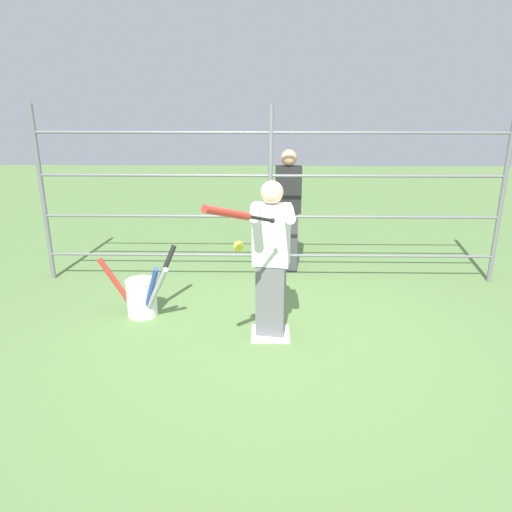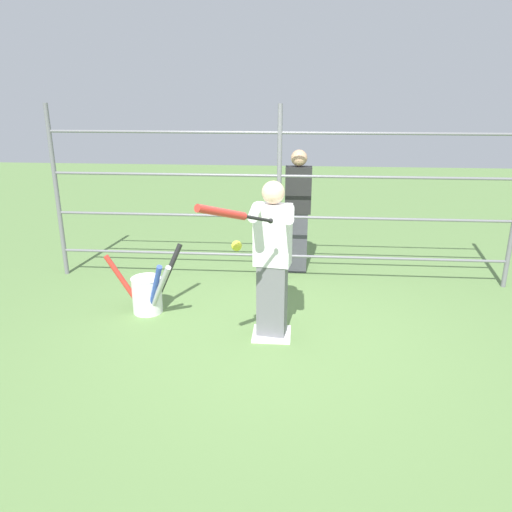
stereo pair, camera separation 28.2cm
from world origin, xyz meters
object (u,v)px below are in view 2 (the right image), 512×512
at_px(bat_bucket, 148,293).
at_px(bystander_behind_fence, 298,210).
at_px(batter, 272,256).
at_px(baseball_bat_swinging, 228,214).
at_px(softball_in_flight, 237,246).

xyz_separation_m(bat_bucket, bystander_behind_fence, (-1.70, -1.54, 0.64)).
distance_m(batter, bystander_behind_fence, 2.01).
height_order(baseball_bat_swinging, softball_in_flight, baseball_bat_swinging).
xyz_separation_m(softball_in_flight, bat_bucket, (1.15, -0.95, -0.90)).
bearing_deg(softball_in_flight, bat_bucket, -39.35).
height_order(baseball_bat_swinging, bystander_behind_fence, bystander_behind_fence).
relative_size(bat_bucket, bystander_behind_fence, 0.51).
xyz_separation_m(batter, softball_in_flight, (0.30, 0.48, 0.25)).
bearing_deg(bystander_behind_fence, softball_in_flight, 77.58).
height_order(batter, bat_bucket, batter).
bearing_deg(bat_bucket, bystander_behind_fence, -137.88).
xyz_separation_m(baseball_bat_swinging, bat_bucket, (1.13, -1.31, -1.28)).
xyz_separation_m(batter, baseball_bat_swinging, (0.32, 0.85, 0.64)).
relative_size(batter, baseball_bat_swinging, 2.22).
bearing_deg(bat_bucket, softball_in_flight, 140.65).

